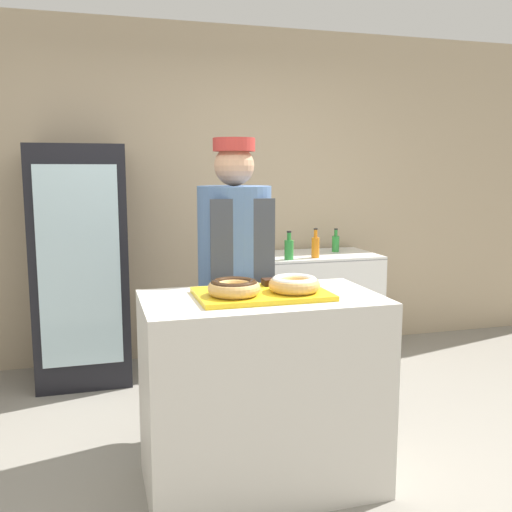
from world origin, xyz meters
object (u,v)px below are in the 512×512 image
object	(u,v)px
beverage_fridge	(81,265)
bottle_green_b	(289,249)
donut_light_glaze	(294,283)
baker_person	(235,283)
chest_freezer	(314,305)
brownie_back_left	(238,284)
serving_tray	(262,294)
donut_chocolate_glaze	(234,287)
bottle_orange	(315,246)
brownie_back_right	(270,282)
bottle_green	(336,243)

from	to	relation	value
beverage_fridge	bottle_green_b	bearing A→B (deg)	-8.18
donut_light_glaze	beverage_fridge	size ratio (longest dim) A/B	0.14
baker_person	chest_freezer	world-z (taller)	baker_person
brownie_back_left	bottle_green_b	bearing A→B (deg)	61.68
baker_person	chest_freezer	size ratio (longest dim) A/B	1.75
serving_tray	donut_chocolate_glaze	distance (m)	0.16
bottle_green_b	bottle_orange	distance (m)	0.23
donut_chocolate_glaze	brownie_back_right	xyz separation A→B (m)	(0.23, 0.18, -0.02)
bottle_orange	donut_light_glaze	bearing A→B (deg)	-115.06
donut_light_glaze	chest_freezer	world-z (taller)	donut_light_glaze
baker_person	bottle_orange	world-z (taller)	baker_person
beverage_fridge	donut_chocolate_glaze	bearing A→B (deg)	-68.39
brownie_back_left	beverage_fridge	xyz separation A→B (m)	(-0.78, 1.62, -0.13)
donut_light_glaze	bottle_green_b	size ratio (longest dim) A/B	1.11
baker_person	brownie_back_left	bearing A→B (deg)	-102.12
donut_light_glaze	beverage_fridge	world-z (taller)	beverage_fridge
brownie_back_left	beverage_fridge	world-z (taller)	beverage_fridge
serving_tray	brownie_back_left	size ratio (longest dim) A/B	8.41
baker_person	bottle_green_b	distance (m)	1.15
baker_person	chest_freezer	distance (m)	1.58
serving_tray	chest_freezer	size ratio (longest dim) A/B	0.63
brownie_back_left	donut_chocolate_glaze	bearing A→B (deg)	-109.25
serving_tray	brownie_back_left	bearing A→B (deg)	121.85
chest_freezer	bottle_green_b	world-z (taller)	bottle_green_b
brownie_back_right	baker_person	size ratio (longest dim) A/B	0.04
beverage_fridge	brownie_back_right	bearing A→B (deg)	-59.79
serving_tray	bottle_green_b	world-z (taller)	bottle_green_b
brownie_back_right	brownie_back_left	bearing A→B (deg)	180.00
bottle_orange	brownie_back_right	bearing A→B (deg)	-119.69
donut_chocolate_glaze	donut_light_glaze	world-z (taller)	same
bottle_orange	bottle_green	bearing A→B (deg)	42.38
bottle_green	bottle_orange	world-z (taller)	bottle_orange
baker_person	bottle_orange	size ratio (longest dim) A/B	7.45
serving_tray	donut_light_glaze	world-z (taller)	donut_light_glaze
bottle_green	bottle_green_b	distance (m)	0.59
donut_chocolate_glaze	bottle_green_b	world-z (taller)	bottle_green_b
serving_tray	brownie_back_right	xyz separation A→B (m)	(0.08, 0.13, 0.03)
chest_freezer	bottle_green	xyz separation A→B (m)	(0.21, 0.07, 0.51)
donut_chocolate_glaze	beverage_fridge	world-z (taller)	beverage_fridge
donut_chocolate_glaze	donut_light_glaze	size ratio (longest dim) A/B	1.00
brownie_back_right	beverage_fridge	bearing A→B (deg)	120.21
brownie_back_left	serving_tray	bearing A→B (deg)	-58.15
brownie_back_left	bottle_green_b	distance (m)	1.59
brownie_back_right	chest_freezer	distance (m)	1.94
baker_person	bottle_green	world-z (taller)	baker_person
serving_tray	brownie_back_right	size ratio (longest dim) A/B	8.41
brownie_back_right	chest_freezer	world-z (taller)	brownie_back_right
brownie_back_right	donut_light_glaze	bearing A→B (deg)	-70.75
baker_person	beverage_fridge	size ratio (longest dim) A/B	1.00
serving_tray	brownie_back_right	bearing A→B (deg)	58.15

